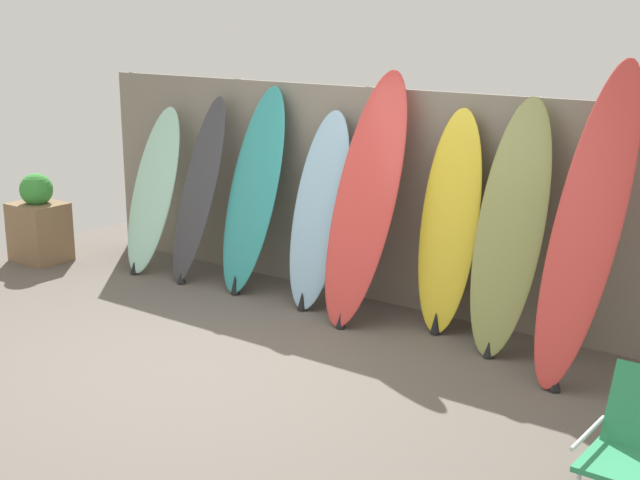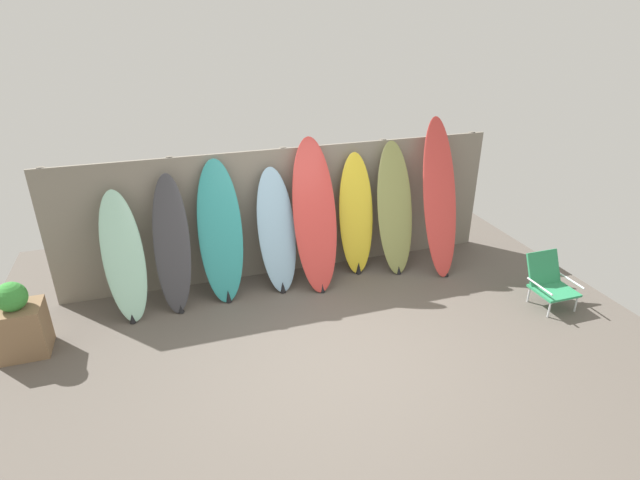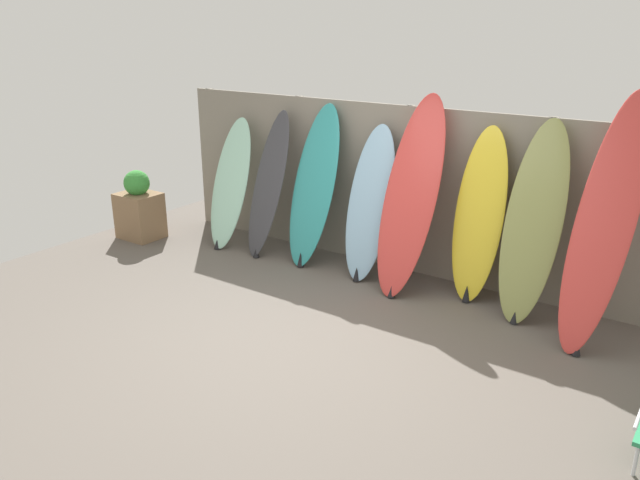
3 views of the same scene
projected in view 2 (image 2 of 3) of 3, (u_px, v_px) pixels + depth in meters
The scene contains 12 objects.
ground at pixel (333, 351), 5.56m from camera, with size 7.68×7.68×0.00m, color #5B544C.
fence_back at pixel (285, 212), 6.91m from camera, with size 6.08×0.11×1.80m.
surfboard_seafoam_0 at pixel (123, 257), 5.97m from camera, with size 0.55×0.73×1.53m.
surfboard_charcoal_1 at pixel (172, 245), 6.12m from camera, with size 0.52×0.67×1.67m.
surfboard_teal_2 at pixel (220, 233), 6.32m from camera, with size 0.60×0.67×1.78m.
surfboard_skyblue_3 at pixel (277, 232), 6.55m from camera, with size 0.51×0.57×1.62m.
surfboard_red_4 at pixel (315, 216), 6.56m from camera, with size 0.63×0.80×1.97m.
surfboard_yellow_5 at pixel (356, 216), 6.94m from camera, with size 0.51×0.39×1.71m.
surfboard_olive_6 at pixel (395, 210), 6.99m from camera, with size 0.54×0.60×1.82m.
surfboard_red_7 at pixel (440, 198), 6.97m from camera, with size 0.59×0.94×2.12m.
beach_chair at pixel (549, 280), 6.34m from camera, with size 0.50×0.57×0.64m.
planter_box at pixel (19, 324), 5.38m from camera, with size 0.51×0.42×0.87m.
Camera 2 is at (-1.53, -4.24, 3.48)m, focal length 28.00 mm.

